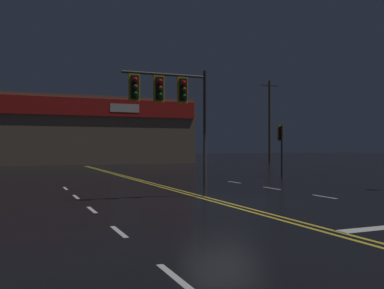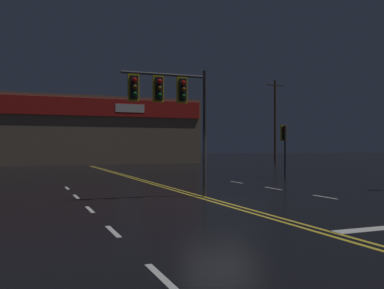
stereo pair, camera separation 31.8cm
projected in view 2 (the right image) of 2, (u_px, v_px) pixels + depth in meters
The scene contains 6 objects.
ground_plane at pixel (220, 203), 14.58m from camera, with size 200.00×200.00×0.00m, color black.
road_markings at pixel (254, 205), 13.97m from camera, with size 13.02×60.00×0.01m.
traffic_signal_median at pixel (169, 98), 15.89m from camera, with size 3.33×0.36×4.84m.
traffic_signal_corner_northeast at pixel (284, 139), 26.77m from camera, with size 0.42×0.36×3.27m.
building_backdrop at pixel (81, 131), 49.67m from camera, with size 26.03×10.23×7.41m.
utility_pole_row at pixel (100, 117), 43.22m from camera, with size 44.94×0.26×9.82m.
Camera 2 is at (-6.27, -13.21, 1.91)m, focal length 40.00 mm.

